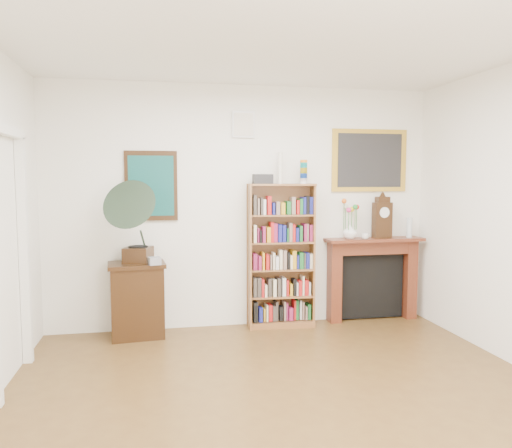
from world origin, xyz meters
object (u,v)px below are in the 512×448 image
Objects in this scene: bottle_right at (409,229)px; mantel_clock at (382,218)px; bookshelf at (281,247)px; fireplace at (372,272)px; cd_stack at (155,261)px; flower_vase at (350,231)px; gramophone at (137,217)px; bottle_left at (409,228)px; teacup at (365,236)px; side_cabinet at (137,300)px.

mantel_clock is at bearing -174.68° from bottle_right.
bookshelf reaches higher than fireplace.
mantel_clock is (2.70, 0.25, 0.39)m from cd_stack.
bottle_right reaches higher than flower_vase.
cd_stack is at bearing -174.68° from bottle_right.
flower_vase is at bearing 22.21° from gramophone.
mantel_clock reaches higher than bottle_left.
bookshelf reaches higher than bottle_left.
flower_vase is at bearing 153.26° from teacup.
cd_stack is at bearing 179.84° from mantel_clock.
fireplace is at bearing 9.51° from flower_vase.
flower_vase is at bearing 6.33° from cd_stack.
bottle_right is (3.27, 0.13, 0.70)m from side_cabinet.
cd_stack is 3.08m from bottle_left.
mantel_clock is at bearing -0.41° from flower_vase.
cd_stack is (-1.44, -0.24, -0.07)m from bookshelf.
flower_vase reaches higher than side_cabinet.
bookshelf is 1.01m from teacup.
mantel_clock is 0.38m from bottle_left.
side_cabinet is at bearing -178.29° from bottle_left.
mantel_clock is (2.87, 0.22, -0.07)m from gramophone.
teacup is (2.64, 0.02, 0.64)m from side_cabinet.
bookshelf reaches higher than gramophone.
gramophone is at bearing -86.23° from side_cabinet.
mantel_clock is at bearing -179.25° from bottle_left.
fireplace is 2.64m from cd_stack.
bookshelf is 1.63m from bottle_left.
cd_stack is at bearing -173.82° from fireplace.
mantel_clock is 0.33m from teacup.
gramophone reaches higher than cd_stack.
mantel_clock is (0.09, -0.06, 0.67)m from fireplace.
bookshelf reaches higher than cd_stack.
bookshelf is at bearing 24.35° from gramophone.
gramophone reaches higher than teacup.
mantel_clock is at bearing 5.09° from bookshelf.
flower_vase is (2.29, 0.25, 0.24)m from cd_stack.
gramophone reaches higher than side_cabinet.
bottle_left is (3.06, 0.26, 0.27)m from cd_stack.
teacup is (2.45, 0.17, 0.19)m from cd_stack.
fireplace is 0.51m from teacup.
teacup is (-0.25, -0.08, -0.21)m from mantel_clock.
flower_vase is 0.18m from teacup.
flower_vase is at bearing 174.11° from mantel_clock.
bottle_left is 1.20× the size of bottle_right.
fireplace is (1.16, 0.07, -0.34)m from bookshelf.
bookshelf is at bearing -2.28° from side_cabinet.
fireplace is at bearing 173.58° from bottle_left.
teacup is (0.16, -0.08, -0.05)m from flower_vase.
gramophone is 3.26m from bottle_right.
bottle_left reaches higher than cd_stack.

